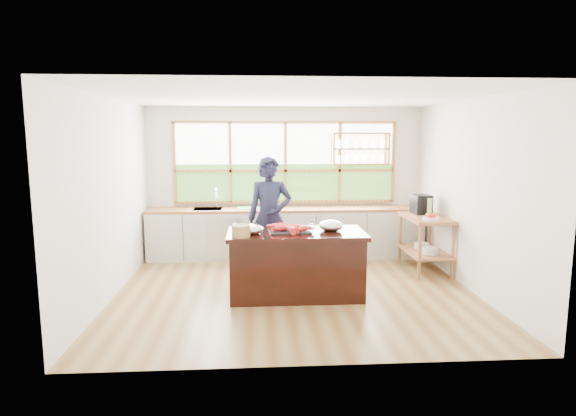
{
  "coord_description": "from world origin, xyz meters",
  "views": [
    {
      "loc": [
        -0.53,
        -6.56,
        2.19
      ],
      "look_at": [
        -0.09,
        0.15,
        1.17
      ],
      "focal_mm": 30.0,
      "sensor_mm": 36.0,
      "label": 1
    }
  ],
  "objects": [
    {
      "name": "slate_board",
      "position": [
        -0.09,
        -0.19,
        0.91
      ],
      "size": [
        0.58,
        0.44,
        0.02
      ],
      "primitive_type": "cube",
      "rotation": [
        0.0,
        0.0,
        0.07
      ],
      "color": "black",
      "rests_on": "island"
    },
    {
      "name": "cook",
      "position": [
        -0.33,
        0.72,
        0.94
      ],
      "size": [
        0.69,
        0.46,
        1.87
      ],
      "primitive_type": "imported",
      "rotation": [
        0.0,
        0.0,
        -0.02
      ],
      "color": "#191A33",
      "rests_on": "ground_plane"
    },
    {
      "name": "island",
      "position": [
        0.0,
        -0.2,
        0.45
      ],
      "size": [
        1.85,
        0.9,
        0.9
      ],
      "color": "black",
      "rests_on": "ground_plane"
    },
    {
      "name": "back_counter",
      "position": [
        -0.02,
        1.94,
        0.45
      ],
      "size": [
        4.9,
        0.63,
        0.9
      ],
      "color": "beige",
      "rests_on": "ground_plane"
    },
    {
      "name": "mixing_bowl_right",
      "position": [
        0.48,
        -0.17,
        0.97
      ],
      "size": [
        0.33,
        0.33,
        0.16
      ],
      "primitive_type": "ellipsoid",
      "color": "silver",
      "rests_on": "island"
    },
    {
      "name": "espresso_machine",
      "position": [
        2.19,
        1.15,
        1.06
      ],
      "size": [
        0.31,
        0.33,
        0.32
      ],
      "primitive_type": "cube",
      "rotation": [
        0.0,
        0.0,
        0.11
      ],
      "color": "black",
      "rests_on": "right_shelf_unit"
    },
    {
      "name": "fruit_bowl",
      "position": [
        2.14,
        0.55,
        0.94
      ],
      "size": [
        0.25,
        0.25,
        0.11
      ],
      "color": "silver",
      "rests_on": "right_shelf_unit"
    },
    {
      "name": "wine_glass",
      "position": [
        0.18,
        -0.55,
        1.06
      ],
      "size": [
        0.08,
        0.08,
        0.22
      ],
      "color": "white",
      "rests_on": "island"
    },
    {
      "name": "wine_bottle",
      "position": [
        2.24,
        0.89,
        1.05
      ],
      "size": [
        0.09,
        0.09,
        0.29
      ],
      "primitive_type": "cylinder",
      "rotation": [
        0.0,
        0.0,
        0.27
      ],
      "color": "#A1C167",
      "rests_on": "right_shelf_unit"
    },
    {
      "name": "potted_plant",
      "position": [
        -0.46,
        2.0,
        1.03
      ],
      "size": [
        0.16,
        0.13,
        0.25
      ],
      "primitive_type": "imported",
      "rotation": [
        0.0,
        0.0,
        0.33
      ],
      "color": "slate",
      "rests_on": "back_counter"
    },
    {
      "name": "cutting_board",
      "position": [
        -0.67,
        1.94,
        0.91
      ],
      "size": [
        0.45,
        0.37,
        0.01
      ],
      "primitive_type": "cube",
      "rotation": [
        0.0,
        0.0,
        0.18
      ],
      "color": "#55CF4D",
      "rests_on": "back_counter"
    },
    {
      "name": "parchment_roll",
      "position": [
        -0.82,
        -0.07,
        0.94
      ],
      "size": [
        0.11,
        0.31,
        0.08
      ],
      "primitive_type": "cylinder",
      "rotation": [
        1.57,
        0.0,
        0.09
      ],
      "color": "white",
      "rests_on": "island"
    },
    {
      "name": "mixing_bowl_left",
      "position": [
        -0.58,
        -0.3,
        0.96
      ],
      "size": [
        0.29,
        0.29,
        0.14
      ],
      "primitive_type": "ellipsoid",
      "color": "silver",
      "rests_on": "island"
    },
    {
      "name": "ground_plane",
      "position": [
        0.0,
        0.0,
        0.0
      ],
      "size": [
        5.0,
        5.0,
        0.0
      ],
      "primitive_type": "plane",
      "color": "olive"
    },
    {
      "name": "wicker_basket",
      "position": [
        -0.73,
        -0.49,
        0.98
      ],
      "size": [
        0.24,
        0.24,
        0.15
      ],
      "primitive_type": "cylinder",
      "color": "tan",
      "rests_on": "island"
    },
    {
      "name": "lobster_pile",
      "position": [
        -0.1,
        -0.21,
        0.96
      ],
      "size": [
        0.55,
        0.48,
        0.08
      ],
      "color": "red",
      "rests_on": "slate_board"
    },
    {
      "name": "right_shelf_unit",
      "position": [
        2.19,
        0.89,
        0.6
      ],
      "size": [
        0.62,
        1.1,
        0.9
      ],
      "color": "brown",
      "rests_on": "ground_plane"
    },
    {
      "name": "room_shell",
      "position": [
        0.02,
        0.51,
        1.75
      ],
      "size": [
        5.02,
        4.52,
        2.71
      ],
      "color": "silver",
      "rests_on": "ground_plane"
    }
  ]
}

